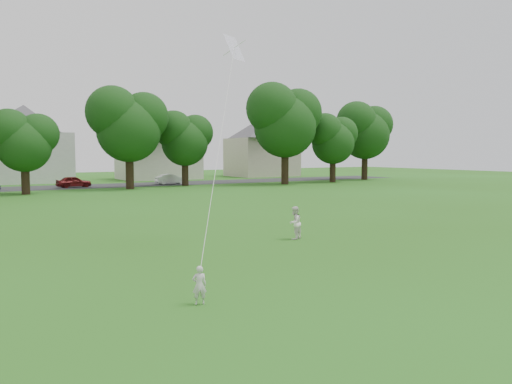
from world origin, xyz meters
TOP-DOWN VIEW (x-y plane):
  - ground at (0.00, 0.00)m, footprint 160.00×160.00m
  - street at (0.00, 42.00)m, footprint 90.00×7.00m
  - toddler at (-2.26, -0.59)m, footprint 0.38×0.31m
  - older_boy at (4.67, 5.35)m, footprint 0.80×0.74m
  - kite at (0.03, 2.75)m, footprint 2.88×3.80m
  - tree_row at (2.40, 35.61)m, footprint 80.44×9.72m
  - house_row at (2.33, 52.00)m, footprint 76.44×14.01m

SIDE VIEW (x-z plane):
  - ground at x=0.00m, z-range 0.00..0.00m
  - street at x=0.00m, z-range 0.00..0.01m
  - toddler at x=-2.26m, z-range 0.00..0.91m
  - older_boy at x=4.67m, z-range 0.00..1.33m
  - kite at x=0.03m, z-range -1.23..9.35m
  - house_row at x=2.33m, z-range -0.24..10.26m
  - tree_row at x=2.40m, z-range 0.98..12.28m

